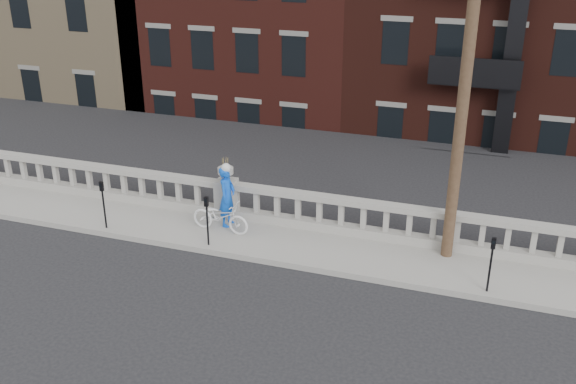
% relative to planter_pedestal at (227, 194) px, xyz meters
% --- Properties ---
extents(ground, '(120.00, 120.00, 0.00)m').
position_rel_planter_pedestal_xyz_m(ground, '(0.00, -3.95, -0.83)').
color(ground, black).
rests_on(ground, ground).
extents(sidewalk, '(32.00, 2.20, 0.15)m').
position_rel_planter_pedestal_xyz_m(sidewalk, '(0.00, -0.95, -0.76)').
color(sidewalk, gray).
rests_on(sidewalk, ground).
extents(balustrade, '(28.00, 0.34, 1.03)m').
position_rel_planter_pedestal_xyz_m(balustrade, '(0.00, 0.00, -0.19)').
color(balustrade, gray).
rests_on(balustrade, sidewalk).
extents(planter_pedestal, '(0.55, 0.55, 1.76)m').
position_rel_planter_pedestal_xyz_m(planter_pedestal, '(0.00, 0.00, 0.00)').
color(planter_pedestal, gray).
rests_on(planter_pedestal, sidewalk).
extents(lower_level, '(80.00, 44.00, 20.80)m').
position_rel_planter_pedestal_xyz_m(lower_level, '(0.56, 19.09, 1.80)').
color(lower_level, '#605E59').
rests_on(lower_level, ground).
extents(utility_pole, '(1.60, 0.28, 10.00)m').
position_rel_planter_pedestal_xyz_m(utility_pole, '(6.20, -0.35, 4.41)').
color(utility_pole, '#422D1E').
rests_on(utility_pole, sidewalk).
extents(parking_meter_a, '(0.10, 0.09, 1.36)m').
position_rel_planter_pedestal_xyz_m(parking_meter_a, '(-2.84, -1.80, 0.17)').
color(parking_meter_a, black).
rests_on(parking_meter_a, sidewalk).
extents(parking_meter_b, '(0.10, 0.09, 1.36)m').
position_rel_planter_pedestal_xyz_m(parking_meter_b, '(0.26, -1.80, 0.17)').
color(parking_meter_b, black).
rests_on(parking_meter_b, sidewalk).
extents(parking_meter_c, '(0.10, 0.09, 1.36)m').
position_rel_planter_pedestal_xyz_m(parking_meter_c, '(7.27, -1.80, 0.17)').
color(parking_meter_c, black).
rests_on(parking_meter_c, sidewalk).
extents(bicycle, '(1.70, 0.70, 0.87)m').
position_rel_planter_pedestal_xyz_m(bicycle, '(0.24, -0.96, -0.24)').
color(bicycle, white).
rests_on(bicycle, sidewalk).
extents(cyclist, '(0.42, 0.63, 1.71)m').
position_rel_planter_pedestal_xyz_m(cyclist, '(0.26, -0.53, 0.17)').
color(cyclist, blue).
rests_on(cyclist, sidewalk).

